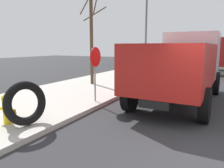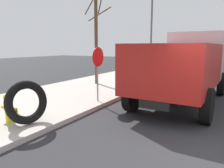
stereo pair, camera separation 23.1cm
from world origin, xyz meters
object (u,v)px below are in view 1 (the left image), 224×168
(stop_sign, at_px, (95,64))
(bare_tree, at_px, (92,29))
(dump_truck_red, at_px, (182,63))
(fire_hydrant, at_px, (7,108))
(loose_tire, at_px, (25,103))
(street_light_pole, at_px, (146,35))

(stop_sign, relative_size, bare_tree, 0.34)
(dump_truck_red, xyz_separation_m, bare_tree, (1.21, 5.25, 1.70))
(stop_sign, distance_m, dump_truck_red, 3.68)
(fire_hydrant, relative_size, dump_truck_red, 0.12)
(loose_tire, relative_size, street_light_pole, 0.21)
(fire_hydrant, relative_size, street_light_pole, 0.15)
(stop_sign, bearing_deg, fire_hydrant, 165.31)
(loose_tire, bearing_deg, street_light_pole, -0.66)
(dump_truck_red, distance_m, street_light_pole, 5.49)
(stop_sign, xyz_separation_m, street_light_pole, (6.61, 0.20, 1.43))
(stop_sign, height_order, street_light_pole, street_light_pole)
(loose_tire, xyz_separation_m, street_light_pole, (9.79, -0.11, 2.29))
(stop_sign, distance_m, bare_tree, 4.56)
(loose_tire, height_order, stop_sign, stop_sign)
(fire_hydrant, distance_m, bare_tree, 7.51)
(stop_sign, height_order, dump_truck_red, dump_truck_red)
(loose_tire, bearing_deg, bare_tree, 17.20)
(dump_truck_red, relative_size, bare_tree, 1.13)
(street_light_pole, bearing_deg, fire_hydrant, 176.10)
(loose_tire, height_order, street_light_pole, street_light_pole)
(loose_tire, xyz_separation_m, stop_sign, (3.18, -0.31, 0.86))
(dump_truck_red, height_order, bare_tree, bare_tree)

